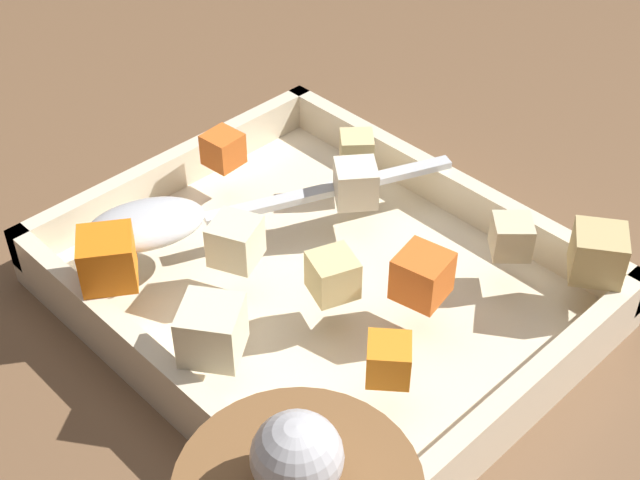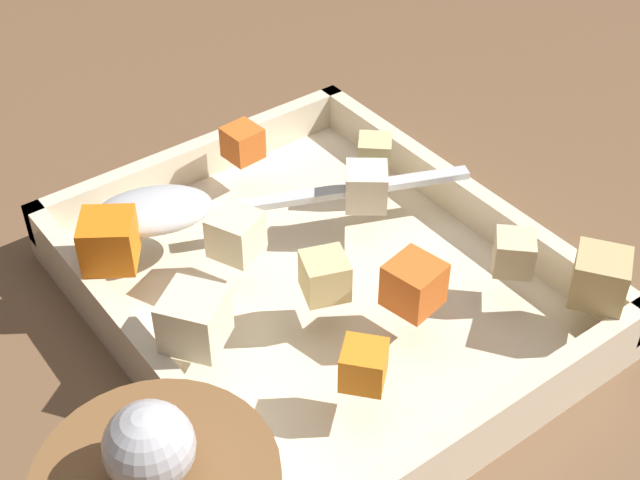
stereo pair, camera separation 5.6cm
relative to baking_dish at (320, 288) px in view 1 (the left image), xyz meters
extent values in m
plane|color=brown|center=(-0.02, 0.02, -0.01)|extent=(4.00, 4.00, 0.00)
cube|color=beige|center=(0.00, 0.00, -0.01)|extent=(0.31, 0.26, 0.01)
cube|color=beige|center=(0.00, -0.12, 0.02)|extent=(0.31, 0.01, 0.03)
cube|color=beige|center=(0.00, 0.12, 0.02)|extent=(0.31, 0.01, 0.03)
cube|color=beige|center=(-0.15, 0.00, 0.02)|extent=(0.01, 0.26, 0.03)
cube|color=beige|center=(0.15, 0.00, 0.02)|extent=(0.01, 0.26, 0.03)
cube|color=orange|center=(0.12, -0.02, 0.04)|extent=(0.03, 0.03, 0.02)
cube|color=orange|center=(0.07, 0.11, 0.05)|extent=(0.04, 0.04, 0.03)
cube|color=orange|center=(-0.07, -0.02, 0.05)|extent=(0.03, 0.03, 0.03)
cube|color=orange|center=(-0.10, 0.04, 0.04)|extent=(0.03, 0.03, 0.02)
cube|color=#E0CC89|center=(0.05, -0.09, 0.04)|extent=(0.03, 0.03, 0.02)
cube|color=beige|center=(-0.08, -0.09, 0.04)|extent=(0.03, 0.03, 0.02)
cube|color=beige|center=(0.03, 0.04, 0.04)|extent=(0.04, 0.04, 0.03)
cube|color=beige|center=(-0.02, 0.10, 0.05)|extent=(0.05, 0.05, 0.03)
cube|color=#E0CC89|center=(-0.03, 0.02, 0.04)|extent=(0.03, 0.03, 0.03)
cube|color=tan|center=(-0.13, -0.11, 0.05)|extent=(0.04, 0.04, 0.03)
cube|color=silver|center=(0.02, -0.05, 0.04)|extent=(0.04, 0.04, 0.03)
ellipsoid|color=silver|center=(0.09, 0.07, 0.04)|extent=(0.07, 0.09, 0.02)
cube|color=silver|center=(0.04, -0.05, 0.03)|extent=(0.08, 0.17, 0.01)
sphere|color=#B7B7BC|center=(-0.20, 0.21, 0.21)|extent=(0.02, 0.02, 0.02)
camera|label=1|loc=(-0.31, 0.30, 0.40)|focal=50.94mm
camera|label=2|loc=(-0.34, 0.26, 0.40)|focal=50.94mm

